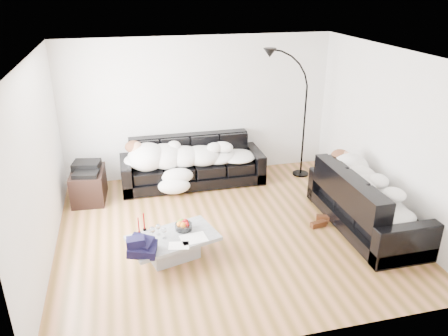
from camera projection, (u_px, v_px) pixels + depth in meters
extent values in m
plane|color=brown|center=(229.00, 230.00, 6.60)|extent=(5.00, 5.00, 0.00)
cube|color=silver|center=(199.00, 108.00, 8.09)|extent=(5.00, 0.02, 2.60)
cube|color=silver|center=(39.00, 167.00, 5.54)|extent=(0.02, 4.50, 2.60)
cube|color=silver|center=(388.00, 136.00, 6.63)|extent=(0.02, 4.50, 2.60)
plane|color=white|center=(230.00, 55.00, 5.57)|extent=(5.00, 5.00, 0.00)
cube|color=black|center=(192.00, 162.00, 7.98)|extent=(2.58, 0.89, 0.84)
cube|color=black|center=(367.00, 201.00, 6.54)|extent=(0.93, 2.18, 0.88)
ellipsoid|color=#0A4731|center=(344.00, 167.00, 7.01)|extent=(0.42, 0.38, 0.20)
cube|color=#939699|center=(174.00, 247.00, 5.88)|extent=(1.29, 0.96, 0.34)
cylinder|color=white|center=(183.00, 225.00, 5.95)|extent=(0.27, 0.27, 0.14)
cylinder|color=white|center=(158.00, 230.00, 5.83)|extent=(0.08, 0.08, 0.16)
cylinder|color=white|center=(152.00, 233.00, 5.71)|extent=(0.10, 0.10, 0.19)
cylinder|color=white|center=(164.00, 233.00, 5.75)|extent=(0.08, 0.08, 0.16)
cylinder|color=maroon|center=(139.00, 226.00, 5.83)|extent=(0.05, 0.05, 0.24)
cylinder|color=maroon|center=(144.00, 222.00, 5.91)|extent=(0.06, 0.06, 0.26)
cube|color=silver|center=(194.00, 238.00, 5.76)|extent=(0.37, 0.30, 0.01)
cube|color=silver|center=(179.00, 245.00, 5.61)|extent=(0.29, 0.23, 0.01)
cube|color=black|center=(89.00, 185.00, 7.43)|extent=(0.59, 0.81, 0.53)
cube|color=black|center=(86.00, 168.00, 7.29)|extent=(0.50, 0.42, 0.13)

